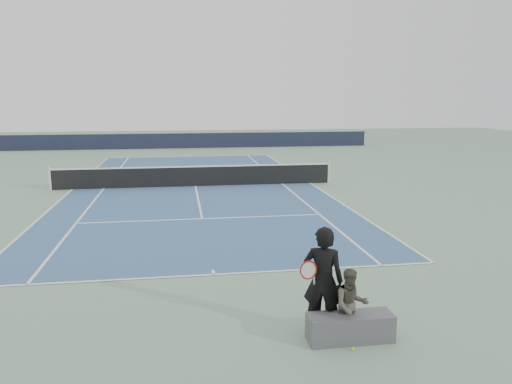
{
  "coord_description": "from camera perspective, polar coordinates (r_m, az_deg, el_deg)",
  "views": [
    {
      "loc": [
        -0.73,
        -22.94,
        4.08
      ],
      "look_at": [
        1.68,
        -7.52,
        1.1
      ],
      "focal_mm": 35.0,
      "sensor_mm": 36.0,
      "label": 1
    }
  ],
  "objects": [
    {
      "name": "ground",
      "position": [
        23.31,
        -6.94,
        0.65
      ],
      "size": [
        80.0,
        80.0,
        0.0
      ],
      "primitive_type": "plane",
      "color": "gray"
    },
    {
      "name": "court_surface",
      "position": [
        23.31,
        -6.94,
        0.66
      ],
      "size": [
        10.97,
        23.77,
        0.01
      ],
      "primitive_type": "cube",
      "color": "#375A84",
      "rests_on": "ground"
    },
    {
      "name": "tennis_net",
      "position": [
        23.23,
        -6.97,
        1.87
      ],
      "size": [
        12.9,
        0.1,
        1.07
      ],
      "color": "silver",
      "rests_on": "ground"
    },
    {
      "name": "windscreen_far",
      "position": [
        40.98,
        -7.87,
        5.83
      ],
      "size": [
        30.0,
        0.25,
        1.2
      ],
      "primitive_type": "cube",
      "color": "black",
      "rests_on": "ground"
    },
    {
      "name": "tennis_player",
      "position": [
        8.82,
        7.67,
        -9.96
      ],
      "size": [
        0.89,
        0.78,
        1.92
      ],
      "color": "black",
      "rests_on": "ground"
    },
    {
      "name": "tennis_ball",
      "position": [
        8.68,
        11.01,
        -17.19
      ],
      "size": [
        0.06,
        0.06,
        0.06
      ],
      "primitive_type": "sphere",
      "color": "#B4D82C",
      "rests_on": "ground"
    },
    {
      "name": "spectator_bench",
      "position": [
        8.81,
        10.76,
        -13.7
      ],
      "size": [
        1.48,
        0.54,
        1.27
      ],
      "color": "#4F4F53",
      "rests_on": "ground"
    }
  ]
}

